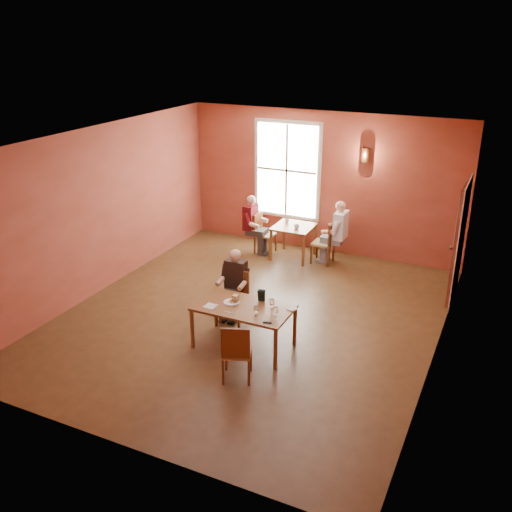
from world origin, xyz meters
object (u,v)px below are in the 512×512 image
at_px(chair_empty, 237,350).
at_px(chair_diner_white, 323,242).
at_px(second_table, 293,242).
at_px(diner_main, 233,290).
at_px(diner_maroon, 264,225).
at_px(diner_white, 325,233).
at_px(chair_diner_main, 234,298).
at_px(main_table, 244,326).
at_px(chair_diner_maroon, 265,234).

height_order(chair_empty, chair_diner_white, chair_diner_white).
relative_size(chair_empty, second_table, 1.10).
distance_m(diner_main, diner_maroon, 3.18).
xyz_separation_m(second_table, diner_white, (0.68, 0.00, 0.30)).
xyz_separation_m(chair_diner_main, chair_empty, (0.80, -1.45, 0.01)).
relative_size(main_table, diner_white, 1.13).
height_order(chair_diner_white, diner_maroon, diner_maroon).
bearing_deg(diner_maroon, chair_diner_main, 15.45).
bearing_deg(main_table, diner_white, 89.69).
bearing_deg(chair_empty, diner_main, 98.13).
height_order(chair_empty, second_table, chair_empty).
distance_m(diner_main, chair_diner_white, 3.11).
bearing_deg(diner_main, second_table, -87.02).
height_order(main_table, diner_maroon, diner_maroon).
xyz_separation_m(diner_main, second_table, (-0.16, 3.07, -0.22)).
bearing_deg(main_table, second_table, 100.14).
bearing_deg(second_table, chair_diner_white, 0.00).
bearing_deg(diner_maroon, diner_white, 90.00).
xyz_separation_m(second_table, chair_diner_maroon, (-0.65, 0.00, 0.08)).
xyz_separation_m(diner_main, diner_maroon, (-0.84, 3.07, 0.04)).
height_order(chair_diner_main, chair_diner_white, chair_diner_white).
xyz_separation_m(chair_diner_white, chair_diner_maroon, (-1.30, 0.00, -0.01)).
relative_size(chair_diner_main, chair_diner_maroon, 0.99).
bearing_deg(chair_diner_maroon, diner_main, 14.78).
bearing_deg(second_table, chair_diner_main, -86.99).
height_order(chair_diner_main, diner_maroon, diner_maroon).
relative_size(diner_main, chair_diner_maroon, 1.33).
height_order(chair_diner_main, diner_white, diner_white).
bearing_deg(diner_white, chair_diner_white, 90.00).
bearing_deg(diner_main, chair_diner_maroon, -75.22).
bearing_deg(diner_main, chair_empty, 119.30).
distance_m(chair_empty, diner_maroon, 4.78).
relative_size(chair_diner_main, diner_main, 0.74).
xyz_separation_m(chair_diner_main, chair_diner_white, (0.49, 3.04, 0.02)).
height_order(diner_main, diner_maroon, diner_maroon).
height_order(diner_main, second_table, diner_main).
xyz_separation_m(chair_empty, second_table, (-0.96, 4.49, -0.09)).
distance_m(second_table, chair_diner_white, 0.66).
height_order(chair_diner_main, chair_diner_maroon, chair_diner_maroon).
relative_size(chair_diner_white, diner_maroon, 0.73).
xyz_separation_m(main_table, chair_diner_main, (-0.50, 0.65, 0.09)).
relative_size(diner_main, chair_empty, 1.31).
bearing_deg(chair_empty, chair_diner_main, 97.62).
height_order(main_table, chair_diner_maroon, chair_diner_maroon).
bearing_deg(second_table, chair_diner_maroon, 180.00).
bearing_deg(chair_diner_maroon, diner_white, 90.00).
distance_m(diner_main, second_table, 3.08).
xyz_separation_m(main_table, chair_empty, (0.30, -0.80, 0.10)).
xyz_separation_m(diner_main, diner_white, (0.52, 3.07, 0.07)).
relative_size(main_table, chair_diner_white, 1.62).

